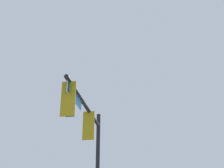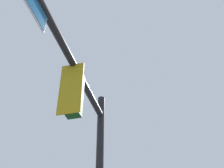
# 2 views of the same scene
# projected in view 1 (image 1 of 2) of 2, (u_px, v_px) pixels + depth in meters

# --- Properties ---
(signal_pole_near) EXTENTS (5.97, 0.68, 6.90)m
(signal_pole_near) POSITION_uv_depth(u_px,v_px,m) (88.00, 138.00, 13.43)
(signal_pole_near) COLOR black
(signal_pole_near) RESTS_ON ground_plane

